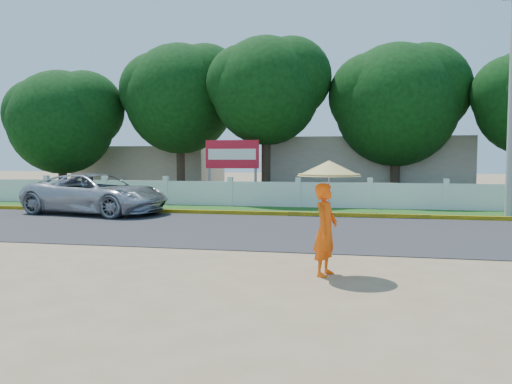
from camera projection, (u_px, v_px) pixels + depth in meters
ground at (237, 260)px, 10.43m from camera, size 120.00×120.00×0.00m
road at (272, 229)px, 14.83m from camera, size 60.00×7.00×0.02m
grass_verge at (294, 211)px, 19.97m from camera, size 60.00×3.50×0.03m
curb at (288, 214)px, 18.30m from camera, size 40.00×0.18×0.16m
fence at (298, 195)px, 21.35m from camera, size 40.00×0.10×1.10m
building_near at (367, 168)px, 27.34m from camera, size 10.00×6.00×3.20m
building_far at (152, 170)px, 30.88m from camera, size 8.00×5.00×2.80m
vehicle at (96, 194)px, 18.93m from camera, size 5.96×3.56×1.55m
monk_with_parasol at (327, 201)px, 9.01m from camera, size 1.15×1.15×2.10m
billboard at (232, 158)px, 22.94m from camera, size 2.50×0.13×2.95m
tree_row at (407, 100)px, 23.13m from camera, size 37.55×7.00×8.14m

